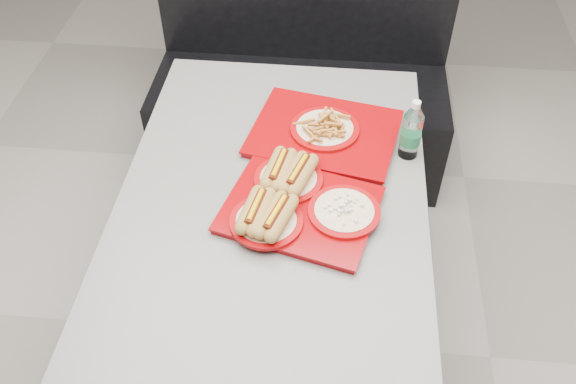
# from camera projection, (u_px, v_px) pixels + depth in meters

# --- Properties ---
(ground) EXTENTS (6.00, 6.00, 0.00)m
(ground) POSITION_uv_depth(u_px,v_px,m) (275.00, 338.00, 2.30)
(ground) COLOR #9C978C
(ground) RESTS_ON ground
(diner_table) EXTENTS (0.92, 1.42, 0.75)m
(diner_table) POSITION_uv_depth(u_px,v_px,m) (273.00, 238.00, 1.88)
(diner_table) COLOR black
(diner_table) RESTS_ON ground
(booth_bench) EXTENTS (1.30, 0.57, 1.35)m
(booth_bench) POSITION_uv_depth(u_px,v_px,m) (301.00, 82.00, 2.78)
(booth_bench) COLOR black
(booth_bench) RESTS_ON ground
(tray_near) EXTENTS (0.49, 0.42, 0.09)m
(tray_near) POSITION_uv_depth(u_px,v_px,m) (295.00, 203.00, 1.72)
(tray_near) COLOR #850307
(tray_near) RESTS_ON diner_table
(tray_far) EXTENTS (0.52, 0.44, 0.09)m
(tray_far) POSITION_uv_depth(u_px,v_px,m) (325.00, 130.00, 1.95)
(tray_far) COLOR #850307
(tray_far) RESTS_ON diner_table
(water_bottle) EXTENTS (0.06, 0.06, 0.20)m
(water_bottle) POSITION_uv_depth(u_px,v_px,m) (411.00, 132.00, 1.85)
(water_bottle) COLOR silver
(water_bottle) RESTS_ON diner_table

